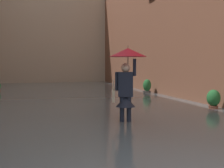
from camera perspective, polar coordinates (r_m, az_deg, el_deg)
ground_plane at (r=13.77m, az=-6.22°, el=-3.29°), size 60.00×60.00×0.00m
flood_water at (r=13.76m, az=-6.22°, el=-2.86°), size 8.99×27.72×0.21m
building_facade_far at (r=25.44m, az=-10.91°, el=9.00°), size 11.79×1.80×8.03m
person_wading at (r=7.83m, az=2.76°, el=2.30°), size 0.98×0.98×2.17m
potted_plant_near_left at (r=15.58m, az=6.58°, el=-0.72°), size 0.42×0.42×0.91m
potted_plant_mid_left at (r=10.65m, az=18.48°, el=-2.93°), size 0.45×0.45×0.85m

